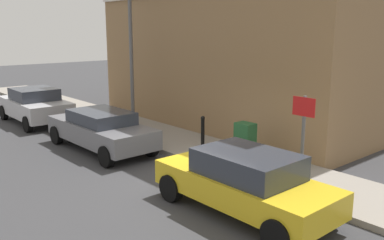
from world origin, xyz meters
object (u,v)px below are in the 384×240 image
at_px(street_sign, 303,130).
at_px(car_grey, 101,129).
at_px(lamppost, 131,46).
at_px(car_yellow, 244,181).
at_px(bollard_near_cabinet, 203,131).
at_px(utility_cabinet, 245,144).
at_px(car_silver, 35,105).

bearing_deg(street_sign, car_grey, 103.52).
bearing_deg(lamppost, car_grey, -144.27).
relative_size(car_yellow, bollard_near_cabinet, 4.02).
height_order(street_sign, lamppost, lamppost).
height_order(car_yellow, car_grey, car_yellow).
distance_m(street_sign, lamppost, 8.55).
bearing_deg(utility_cabinet, car_yellow, -138.11).
distance_m(car_grey, bollard_near_cabinet, 3.36).
bearing_deg(lamppost, car_yellow, -106.63).
bearing_deg(street_sign, bollard_near_cabinet, 79.37).
relative_size(car_silver, lamppost, 0.72).
xyz_separation_m(street_sign, lamppost, (0.74, 8.35, 1.64)).
distance_m(car_silver, street_sign, 12.34).
bearing_deg(car_grey, car_yellow, 178.52).
xyz_separation_m(bollard_near_cabinet, street_sign, (-0.81, -4.34, 0.96)).
xyz_separation_m(car_yellow, street_sign, (1.67, -0.27, 0.93)).
bearing_deg(car_yellow, bollard_near_cabinet, -31.71).
distance_m(car_grey, car_silver, 5.53).
distance_m(utility_cabinet, street_sign, 2.70).
bearing_deg(bollard_near_cabinet, utility_cabinet, -92.97).
relative_size(street_sign, lamppost, 0.40).
bearing_deg(car_grey, utility_cabinet, -152.29).
bearing_deg(car_yellow, lamppost, -16.91).
bearing_deg(bollard_near_cabinet, car_yellow, -121.43).
height_order(car_silver, bollard_near_cabinet, car_silver).
bearing_deg(utility_cabinet, bollard_near_cabinet, 87.03).
distance_m(car_grey, lamppost, 3.88).
bearing_deg(car_yellow, street_sign, -99.51).
bearing_deg(car_grey, car_silver, 0.01).
distance_m(car_yellow, lamppost, 8.82).
bearing_deg(car_silver, car_yellow, -179.08).
distance_m(car_grey, utility_cabinet, 4.85).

